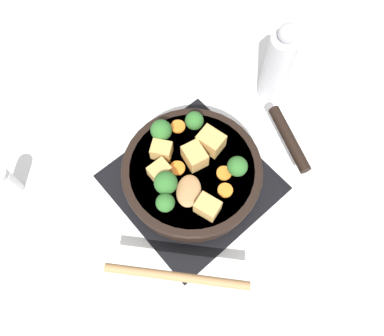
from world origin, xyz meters
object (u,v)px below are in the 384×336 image
Objects in this scene: wooden_spoon at (182,239)px; salt_shaker at (7,182)px; pepper_mill at (278,65)px; skillet_pan at (193,172)px.

salt_shaker is (0.19, -0.34, -0.04)m from wooden_spoon.
salt_shaker is at bearing -16.99° from pepper_mill.
salt_shaker is at bearing -60.91° from wooden_spoon.
pepper_mill is 0.63m from salt_shaker.
salt_shaker reaches higher than skillet_pan.
pepper_mill is at bearing 163.01° from salt_shaker.
pepper_mill reaches higher than skillet_pan.
pepper_mill reaches higher than salt_shaker.
wooden_spoon is 0.44m from pepper_mill.
salt_shaker is (0.30, -0.24, -0.01)m from skillet_pan.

